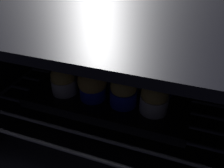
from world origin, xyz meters
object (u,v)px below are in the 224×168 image
Objects in this scene: baking_tray at (112,93)px; muffin_row1_col3 at (162,79)px; muffin_row0_col0 at (64,80)px; muffin_row0_col3 at (155,97)px; muffin_row1_col1 at (104,68)px; muffin_row1_col2 at (130,73)px; muffin_row0_col2 at (124,90)px; muffin_row0_col1 at (92,84)px; muffin_row1_col0 at (76,65)px.

muffin_row1_col3 is (11.05, 3.60, 4.49)cm from baking_tray.
muffin_row0_col3 is (21.63, 0.20, 0.29)cm from muffin_row0_col0.
muffin_row1_col1 is at bearing 133.29° from baking_tray.
muffin_row1_col1 is at bearing 152.88° from muffin_row0_col3.
muffin_row1_col1 is 0.98× the size of muffin_row1_col2.
muffin_row1_col2 is at bearing 94.57° from muffin_row0_col2.
muffin_row0_col3 is 0.97× the size of muffin_row1_col2.
baking_tray is at bearing -161.96° from muffin_row1_col3.
muffin_row0_col1 is 14.26cm from muffin_row0_col3.
muffin_row0_col3 is 23.23cm from muffin_row1_col0.
muffin_row0_col1 and muffin_row0_col2 have the same top height.
muffin_row0_col2 is at bearing -41.56° from baking_tray.
muffin_row1_col2 is (14.18, 7.60, 0.49)cm from muffin_row0_col0.
muffin_row1_col0 is (-15.23, 7.05, -0.19)cm from muffin_row0_col2.
baking_tray is 6.70cm from muffin_row1_col2.
muffin_row0_col2 is 0.95× the size of muffin_row1_col1.
muffin_row1_col3 is (7.11, 7.09, 0.30)cm from muffin_row0_col2.
muffin_row0_col0 is at bearing -161.34° from muffin_row1_col3.
muffin_row1_col2 is (6.90, 0.05, -0.05)cm from muffin_row1_col1.
muffin_row0_col1 is at bearing -178.99° from muffin_row0_col2.
muffin_row1_col1 is (-0.09, 7.38, 0.26)cm from muffin_row0_col1.
muffin_row1_col1 and muffin_row1_col3 have the same top height.
muffin_row1_col3 reaches higher than baking_tray.
muffin_row0_col2 is at bearing 179.18° from muffin_row0_col3.
baking_tray is 12.13cm from muffin_row0_col3.
baking_tray is 12.46cm from muffin_row1_col3.
muffin_row1_col3 reaches higher than muffin_row0_col0.
muffin_row0_col1 is 10.08cm from muffin_row1_col2.
muffin_row0_col2 is 7.33cm from muffin_row1_col2.
muffin_row0_col3 reaches higher than muffin_row0_col1.
muffin_row0_col3 is at bearing 0.13° from muffin_row0_col1.
muffin_row1_col2 is at bearing 135.22° from muffin_row0_col3.
muffin_row1_col3 reaches higher than muffin_row0_col2.
muffin_row0_col1 is 16.21cm from muffin_row1_col3.
muffin_row0_col2 is at bearing 1.15° from muffin_row0_col0.
muffin_row0_col2 is 0.94× the size of muffin_row1_col3.
muffin_row1_col1 is 14.60cm from muffin_row1_col3.
muffin_row1_col1 is (-14.35, 7.35, 0.26)cm from muffin_row0_col3.
muffin_row0_col0 is 14.77cm from muffin_row0_col2.
muffin_row0_col0 is 0.97× the size of muffin_row1_col0.
baking_tray is at bearing 46.35° from muffin_row0_col1.
muffin_row0_col2 is (14.76, 0.30, 0.31)cm from muffin_row0_col0.
muffin_row0_col2 is 0.92× the size of muffin_row1_col2.
muffin_row1_col1 is (7.28, 7.55, 0.54)cm from muffin_row0_col0.
muffin_row0_col3 is at bearing -17.92° from muffin_row1_col0.
muffin_row0_col2 reaches higher than muffin_row1_col0.
muffin_row0_col2 is at bearing 1.01° from muffin_row0_col1.
muffin_row1_col0 reaches higher than baking_tray.
muffin_row1_col0 is 22.35cm from muffin_row1_col3.
muffin_row0_col1 is 1.04× the size of muffin_row1_col0.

